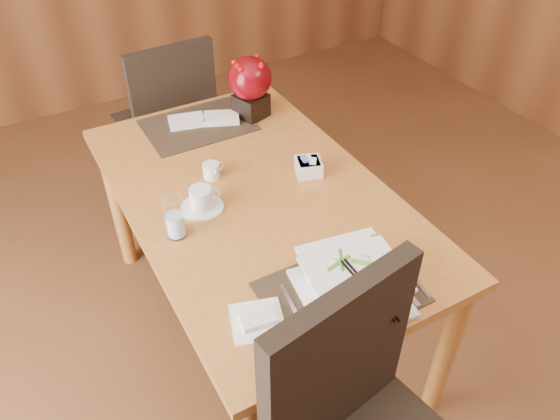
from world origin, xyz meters
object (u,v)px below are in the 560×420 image
soup_setting (352,282)px  berry_decor (250,84)px  sugar_caddy (309,167)px  dining_table (257,214)px  coffee_cup (201,200)px  far_chair (169,117)px  creamer_jug (211,171)px  bread_plate (257,321)px  water_glass (175,217)px

soup_setting → berry_decor: 1.11m
sugar_caddy → soup_setting: bearing=-110.0°
dining_table → coffee_cup: 0.25m
dining_table → soup_setting: soup_setting is taller
far_chair → creamer_jug: bearing=79.5°
soup_setting → creamer_jug: 0.76m
berry_decor → bread_plate: berry_decor is taller
far_chair → soup_setting: bearing=87.4°
dining_table → bread_plate: size_ratio=10.16×
dining_table → soup_setting: 0.60m
sugar_caddy → dining_table: bearing=-175.7°
bread_plate → creamer_jug: bearing=76.6°
sugar_caddy → bread_plate: (-0.50, -0.55, -0.02)m
dining_table → sugar_caddy: (0.24, 0.02, 0.13)m
water_glass → berry_decor: (0.57, 0.58, 0.08)m
dining_table → water_glass: bearing=-168.2°
water_glass → berry_decor: 0.82m
dining_table → sugar_caddy: size_ratio=15.84×
bread_plate → coffee_cup: bearing=83.5°
water_glass → creamer_jug: water_glass is taller
berry_decor → far_chair: bearing=113.3°
creamer_jug → coffee_cup: bearing=-135.6°
water_glass → creamer_jug: size_ratio=1.92×
far_chair → sugar_caddy: bearing=99.4°
coffee_cup → water_glass: (-0.13, -0.09, 0.04)m
soup_setting → dining_table: bearing=101.0°
berry_decor → bread_plate: bearing=-116.0°
water_glass → far_chair: 1.19m
soup_setting → creamer_jug: (-0.12, 0.75, -0.03)m
water_glass → bread_plate: (0.06, -0.46, -0.07)m
berry_decor → bread_plate: 1.17m
coffee_cup → bread_plate: size_ratio=1.03×
dining_table → berry_decor: size_ratio=5.46×
soup_setting → berry_decor: berry_decor is taller
sugar_caddy → berry_decor: (0.00, 0.49, 0.13)m
dining_table → soup_setting: (0.02, -0.57, 0.16)m
coffee_cup → creamer_jug: (0.11, 0.16, -0.01)m
berry_decor → water_glass: bearing=-134.6°
creamer_jug → soup_setting: bearing=-92.7°
soup_setting → far_chair: 1.62m
dining_table → water_glass: water_glass is taller
soup_setting → far_chair: far_chair is taller
creamer_jug → sugar_caddy: 0.37m
coffee_cup → berry_decor: bearing=48.0°
creamer_jug → bread_plate: creamer_jug is taller
bread_plate → far_chair: 1.60m
water_glass → dining_table: bearing=11.8°
berry_decor → bread_plate: size_ratio=1.86×
coffee_cup → water_glass: size_ratio=0.97×
water_glass → bread_plate: size_ratio=1.06×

